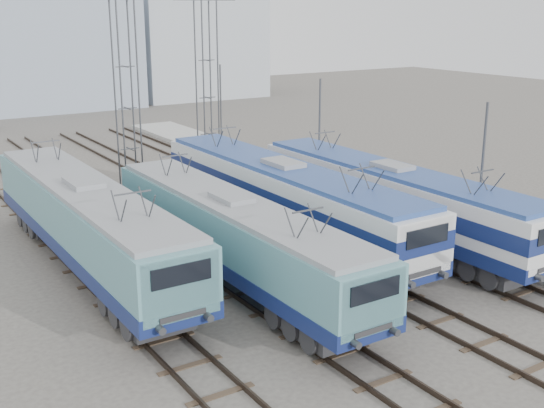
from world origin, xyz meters
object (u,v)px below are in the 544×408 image
(catenary_tower_east, at_px, (207,73))
(mast_rear, at_px, (221,113))
(mast_front, at_px, (481,181))
(mast_mid, at_px, (319,139))
(locomotive_far_left, at_px, (88,220))
(locomotive_far_right, at_px, (393,196))
(locomotive_center_left, at_px, (235,234))
(locomotive_center_right, at_px, (285,196))
(catenary_tower_west, at_px, (126,81))

(catenary_tower_east, height_order, mast_rear, catenary_tower_east)
(catenary_tower_east, bearing_deg, mast_front, -84.55)
(catenary_tower_east, distance_m, mast_mid, 10.69)
(locomotive_far_left, relative_size, locomotive_far_right, 1.05)
(locomotive_center_left, bearing_deg, mast_mid, 39.72)
(locomotive_center_left, relative_size, mast_rear, 2.47)
(locomotive_center_right, bearing_deg, mast_mid, 43.01)
(locomotive_far_left, bearing_deg, locomotive_center_right, -8.83)
(catenary_tower_west, xyz_separation_m, catenary_tower_east, (6.50, 2.00, 0.00))
(locomotive_far_right, bearing_deg, locomotive_center_right, 150.72)
(locomotive_center_left, height_order, locomotive_far_right, locomotive_far_right)
(locomotive_center_left, relative_size, locomotive_far_right, 0.98)
(mast_mid, bearing_deg, catenary_tower_east, 101.86)
(locomotive_center_right, distance_m, locomotive_far_right, 5.16)
(locomotive_center_left, distance_m, mast_rear, 23.69)
(catenary_tower_east, xyz_separation_m, mast_rear, (2.10, 2.00, -3.14))
(locomotive_far_left, xyz_separation_m, catenary_tower_east, (13.25, 14.53, 4.33))
(locomotive_far_left, distance_m, locomotive_far_right, 14.06)
(catenary_tower_west, relative_size, mast_front, 1.71)
(locomotive_far_left, bearing_deg, catenary_tower_west, 61.68)
(locomotive_far_right, height_order, catenary_tower_east, catenary_tower_east)
(locomotive_far_right, distance_m, catenary_tower_west, 18.31)
(mast_rear, bearing_deg, locomotive_center_left, -117.31)
(catenary_tower_east, xyz_separation_m, mast_front, (2.10, -22.00, -3.14))
(locomotive_far_left, xyz_separation_m, mast_mid, (15.35, 4.53, 1.19))
(locomotive_center_right, bearing_deg, mast_front, -43.74)
(locomotive_far_left, relative_size, locomotive_center_left, 1.08)
(locomotive_center_right, xyz_separation_m, mast_front, (6.35, -6.08, 1.12))
(locomotive_far_right, height_order, mast_rear, mast_rear)
(locomotive_far_left, height_order, mast_mid, mast_mid)
(locomotive_far_right, distance_m, mast_mid, 8.74)
(mast_mid, bearing_deg, locomotive_center_right, -136.99)
(locomotive_center_left, height_order, catenary_tower_east, catenary_tower_east)
(catenary_tower_west, distance_m, mast_rear, 9.99)
(catenary_tower_west, distance_m, catenary_tower_east, 6.80)
(catenary_tower_west, height_order, mast_mid, catenary_tower_west)
(locomotive_far_left, bearing_deg, mast_mid, 16.43)
(locomotive_center_left, distance_m, mast_front, 11.33)
(catenary_tower_east, bearing_deg, locomotive_center_right, -104.94)
(locomotive_center_right, xyz_separation_m, mast_rear, (6.35, 17.92, 1.12))
(locomotive_center_left, height_order, locomotive_center_right, locomotive_center_right)
(locomotive_center_left, xyz_separation_m, mast_front, (10.85, -2.99, 1.34))
(mast_front, bearing_deg, catenary_tower_east, 95.45)
(locomotive_far_right, relative_size, mast_mid, 2.53)
(catenary_tower_west, bearing_deg, mast_rear, 24.94)
(locomotive_far_left, bearing_deg, mast_front, -25.96)
(mast_rear, bearing_deg, locomotive_far_right, -95.17)
(catenary_tower_west, relative_size, mast_mid, 1.71)
(locomotive_far_right, bearing_deg, catenary_tower_west, 112.31)
(catenary_tower_west, bearing_deg, locomotive_far_right, -67.69)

